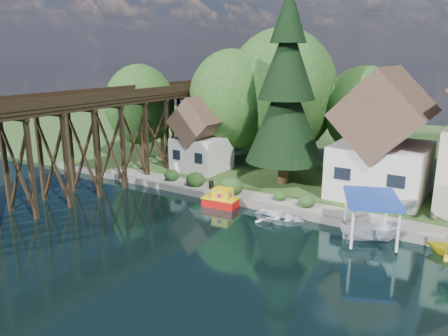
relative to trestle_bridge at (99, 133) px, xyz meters
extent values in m
plane|color=black|center=(16.00, -5.17, -5.35)|extent=(140.00, 140.00, 0.00)
cube|color=#335221|center=(16.00, 28.83, -5.10)|extent=(140.00, 52.00, 0.50)
cube|color=slate|center=(20.00, 2.83, -5.04)|extent=(60.00, 0.40, 0.62)
cube|color=gray|center=(22.00, 4.13, -4.82)|extent=(50.00, 2.60, 0.06)
cube|color=black|center=(0.00, -8.37, -1.35)|extent=(4.00, 0.36, 8.00)
cube|color=black|center=(0.00, -5.17, -1.35)|extent=(4.00, 0.36, 8.00)
cube|color=black|center=(0.00, -1.97, -1.35)|extent=(4.00, 0.36, 8.00)
cube|color=black|center=(0.00, 1.23, -1.35)|extent=(4.00, 0.36, 8.00)
cube|color=black|center=(0.00, 4.43, -1.35)|extent=(4.00, 0.36, 8.00)
cube|color=black|center=(0.00, 7.63, -1.35)|extent=(4.00, 0.36, 8.00)
cube|color=black|center=(0.00, 10.83, -1.35)|extent=(4.00, 0.36, 8.00)
cube|color=black|center=(0.00, 14.03, -1.35)|extent=(4.00, 0.36, 8.00)
cube|color=black|center=(0.00, 17.23, -1.35)|extent=(4.00, 0.36, 8.00)
cube|color=black|center=(0.00, 20.43, -1.35)|extent=(4.00, 0.36, 8.00)
cube|color=black|center=(-1.75, 0.83, 2.70)|extent=(0.35, 44.00, 0.35)
cube|color=black|center=(1.75, 0.83, 2.70)|extent=(0.35, 44.00, 0.35)
cube|color=black|center=(0.00, 0.83, 3.00)|extent=(4.00, 44.00, 0.30)
cube|color=black|center=(-2.00, 0.83, 3.55)|extent=(0.12, 44.00, 0.80)
cube|color=black|center=(2.00, 0.83, 3.55)|extent=(0.12, 44.00, 0.80)
cube|color=silver|center=(23.00, 10.83, -2.60)|extent=(7.50, 8.00, 4.50)
cube|color=#493127|center=(23.00, 10.83, 2.35)|extent=(7.64, 8.64, 7.64)
cube|color=black|center=(20.90, 6.79, -2.37)|extent=(1.35, 0.08, 1.00)
cube|color=black|center=(25.10, 6.79, -2.37)|extent=(1.35, 0.08, 1.00)
cube|color=silver|center=(5.00, 9.33, -3.10)|extent=(5.00, 5.00, 3.50)
cube|color=#493127|center=(5.00, 9.33, 0.45)|extent=(5.09, 5.40, 5.09)
cube|color=black|center=(3.60, 6.79, -2.92)|extent=(0.90, 0.08, 1.00)
cube|color=black|center=(6.40, 6.79, -2.92)|extent=(0.90, 0.08, 1.00)
cylinder|color=#382314|center=(6.00, 13.83, -2.60)|extent=(0.50, 0.50, 4.50)
ellipsoid|color=#1F4819|center=(6.00, 13.83, 2.15)|extent=(4.40, 4.40, 5.06)
cylinder|color=#382314|center=(10.00, 17.83, -2.37)|extent=(0.50, 0.50, 4.95)
ellipsoid|color=#1F4819|center=(10.00, 17.83, 2.85)|extent=(5.00, 5.00, 5.75)
cylinder|color=#382314|center=(19.00, 18.83, -2.82)|extent=(0.50, 0.50, 4.05)
ellipsoid|color=#1F4819|center=(19.00, 18.83, 1.45)|extent=(4.00, 4.00, 4.60)
cylinder|color=#382314|center=(-4.00, 9.83, -2.82)|extent=(0.50, 0.50, 4.05)
ellipsoid|color=#1F4819|center=(-4.00, 9.83, 1.45)|extent=(4.00, 4.00, 4.60)
ellipsoid|color=#1E3F17|center=(8.00, 4.03, -4.08)|extent=(1.98, 1.98, 1.53)
ellipsoid|color=#1E3F17|center=(10.00, 4.33, -4.25)|extent=(1.54, 1.54, 1.19)
ellipsoid|color=#1E3F17|center=(12.00, 3.83, -4.00)|extent=(2.20, 2.20, 1.70)
ellipsoid|color=#1E3F17|center=(5.00, 4.23, -4.17)|extent=(1.76, 1.76, 1.36)
ellipsoid|color=#1E3F17|center=(16.50, 4.43, -4.25)|extent=(1.54, 1.54, 1.19)
ellipsoid|color=#1E3F17|center=(19.00, 4.13, -4.17)|extent=(1.76, 1.76, 1.36)
cylinder|color=#382314|center=(14.46, 9.38, -3.20)|extent=(0.99, 0.99, 3.30)
cone|color=black|center=(14.46, 9.38, 1.75)|extent=(7.25, 7.25, 8.79)
cone|color=black|center=(14.46, 9.38, 6.69)|extent=(5.28, 5.28, 7.14)
cone|color=black|center=(14.46, 9.38, 10.54)|extent=(3.30, 3.30, 4.95)
cube|color=red|center=(12.25, 1.76, -5.01)|extent=(3.01, 1.80, 0.77)
cube|color=yellow|center=(12.25, 1.76, -4.60)|extent=(3.11, 1.91, 0.10)
cube|color=yellow|center=(12.44, 1.78, -4.20)|extent=(1.63, 1.29, 0.96)
cylinder|color=black|center=(11.39, 1.68, -3.58)|extent=(0.42, 0.42, 0.67)
cylinder|color=#B40D5E|center=(12.49, 1.19, -4.20)|extent=(0.35, 0.11, 0.34)
cylinder|color=#B40D5E|center=(12.38, 2.37, -4.20)|extent=(0.35, 0.11, 0.34)
cylinder|color=#B40D5E|center=(13.20, 1.86, -4.20)|extent=(0.11, 0.35, 0.34)
imported|color=white|center=(18.01, 1.36, -4.92)|extent=(4.27, 3.16, 0.85)
imported|color=white|center=(24.69, 1.33, -4.58)|extent=(4.27, 2.89, 1.54)
cube|color=#1A3EAE|center=(24.69, 1.33, -2.25)|extent=(5.01, 5.87, 0.19)
cylinder|color=white|center=(26.79, -0.15, -3.65)|extent=(0.19, 0.19, 2.79)
cylinder|color=white|center=(25.17, 3.87, -3.65)|extent=(0.19, 0.19, 2.79)
cylinder|color=white|center=(24.21, -1.20, -3.65)|extent=(0.19, 0.19, 2.79)
cylinder|color=white|center=(22.58, 2.82, -3.65)|extent=(0.19, 0.19, 2.79)
imported|color=gold|center=(29.51, 1.87, -4.67)|extent=(2.77, 2.46, 1.35)
camera|label=1|loc=(31.21, -27.47, 7.17)|focal=35.00mm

